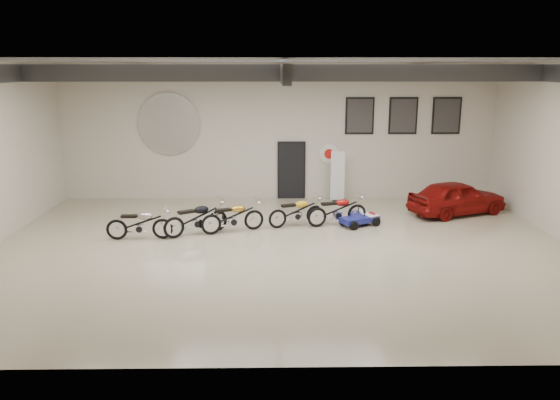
{
  "coord_description": "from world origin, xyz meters",
  "views": [
    {
      "loc": [
        -0.23,
        -14.14,
        4.88
      ],
      "look_at": [
        0.0,
        1.2,
        1.1
      ],
      "focal_mm": 35.0,
      "sensor_mm": 36.0,
      "label": 1
    }
  ],
  "objects_px": {
    "motorcycle_yellow": "(297,211)",
    "motorcycle_silver": "(139,223)",
    "motorcycle_red": "(337,210)",
    "banner_stand": "(338,176)",
    "motorcycle_gold": "(233,216)",
    "go_kart": "(363,217)",
    "vintage_car": "(457,197)",
    "motorcycle_black": "(196,218)"
  },
  "relations": [
    {
      "from": "banner_stand",
      "to": "motorcycle_red",
      "type": "distance_m",
      "value": 3.23
    },
    {
      "from": "motorcycle_gold",
      "to": "motorcycle_yellow",
      "type": "relative_size",
      "value": 1.04
    },
    {
      "from": "banner_stand",
      "to": "motorcycle_yellow",
      "type": "distance_m",
      "value": 3.66
    },
    {
      "from": "motorcycle_silver",
      "to": "motorcycle_red",
      "type": "relative_size",
      "value": 0.97
    },
    {
      "from": "motorcycle_silver",
      "to": "motorcycle_gold",
      "type": "height_order",
      "value": "motorcycle_gold"
    },
    {
      "from": "vintage_car",
      "to": "motorcycle_black",
      "type": "bearing_deg",
      "value": 82.94
    },
    {
      "from": "motorcycle_silver",
      "to": "motorcycle_red",
      "type": "xyz_separation_m",
      "value": [
        5.86,
        1.34,
        0.02
      ]
    },
    {
      "from": "go_kart",
      "to": "motorcycle_silver",
      "type": "bearing_deg",
      "value": 162.73
    },
    {
      "from": "motorcycle_yellow",
      "to": "vintage_car",
      "type": "height_order",
      "value": "vintage_car"
    },
    {
      "from": "motorcycle_yellow",
      "to": "go_kart",
      "type": "bearing_deg",
      "value": -20.77
    },
    {
      "from": "motorcycle_gold",
      "to": "go_kart",
      "type": "bearing_deg",
      "value": -11.64
    },
    {
      "from": "motorcycle_silver",
      "to": "motorcycle_black",
      "type": "relative_size",
      "value": 0.94
    },
    {
      "from": "banner_stand",
      "to": "motorcycle_gold",
      "type": "xyz_separation_m",
      "value": [
        -3.6,
        -3.86,
        -0.44
      ]
    },
    {
      "from": "motorcycle_yellow",
      "to": "banner_stand",
      "type": "bearing_deg",
      "value": 40.92
    },
    {
      "from": "banner_stand",
      "to": "vintage_car",
      "type": "distance_m",
      "value": 4.28
    },
    {
      "from": "motorcycle_silver",
      "to": "vintage_car",
      "type": "relative_size",
      "value": 0.55
    },
    {
      "from": "motorcycle_silver",
      "to": "motorcycle_gold",
      "type": "distance_m",
      "value": 2.72
    },
    {
      "from": "motorcycle_silver",
      "to": "banner_stand",
      "type": "bearing_deg",
      "value": 32.96
    },
    {
      "from": "motorcycle_silver",
      "to": "motorcycle_yellow",
      "type": "height_order",
      "value": "motorcycle_silver"
    },
    {
      "from": "motorcycle_silver",
      "to": "go_kart",
      "type": "height_order",
      "value": "motorcycle_silver"
    },
    {
      "from": "motorcycle_silver",
      "to": "go_kart",
      "type": "relative_size",
      "value": 1.22
    },
    {
      "from": "banner_stand",
      "to": "motorcycle_gold",
      "type": "relative_size",
      "value": 0.98
    },
    {
      "from": "go_kart",
      "to": "vintage_car",
      "type": "relative_size",
      "value": 0.45
    },
    {
      "from": "banner_stand",
      "to": "motorcycle_black",
      "type": "bearing_deg",
      "value": -136.45
    },
    {
      "from": "banner_stand",
      "to": "motorcycle_black",
      "type": "relative_size",
      "value": 0.94
    },
    {
      "from": "motorcycle_black",
      "to": "vintage_car",
      "type": "height_order",
      "value": "vintage_car"
    },
    {
      "from": "motorcycle_black",
      "to": "vintage_car",
      "type": "xyz_separation_m",
      "value": [
        8.48,
        2.19,
        0.06
      ]
    },
    {
      "from": "motorcycle_yellow",
      "to": "motorcycle_silver",
      "type": "bearing_deg",
      "value": 173.69
    },
    {
      "from": "motorcycle_gold",
      "to": "go_kart",
      "type": "height_order",
      "value": "motorcycle_gold"
    },
    {
      "from": "motorcycle_gold",
      "to": "vintage_car",
      "type": "height_order",
      "value": "vintage_car"
    },
    {
      "from": "banner_stand",
      "to": "go_kart",
      "type": "bearing_deg",
      "value": -79.82
    },
    {
      "from": "banner_stand",
      "to": "motorcycle_silver",
      "type": "xyz_separation_m",
      "value": [
        -6.24,
        -4.52,
        -0.45
      ]
    },
    {
      "from": "motorcycle_black",
      "to": "motorcycle_red",
      "type": "xyz_separation_m",
      "value": [
        4.3,
        0.92,
        -0.01
      ]
    },
    {
      "from": "vintage_car",
      "to": "go_kart",
      "type": "bearing_deg",
      "value": 89.24
    },
    {
      "from": "motorcycle_red",
      "to": "go_kart",
      "type": "distance_m",
      "value": 0.85
    },
    {
      "from": "motorcycle_black",
      "to": "vintage_car",
      "type": "bearing_deg",
      "value": -16.57
    },
    {
      "from": "banner_stand",
      "to": "motorcycle_red",
      "type": "height_order",
      "value": "banner_stand"
    },
    {
      "from": "go_kart",
      "to": "motorcycle_black",
      "type": "bearing_deg",
      "value": 161.52
    },
    {
      "from": "motorcycle_red",
      "to": "banner_stand",
      "type": "bearing_deg",
      "value": 66.72
    },
    {
      "from": "motorcycle_black",
      "to": "go_kart",
      "type": "xyz_separation_m",
      "value": [
        5.11,
        0.91,
        -0.24
      ]
    },
    {
      "from": "motorcycle_red",
      "to": "vintage_car",
      "type": "height_order",
      "value": "vintage_car"
    },
    {
      "from": "motorcycle_yellow",
      "to": "vintage_car",
      "type": "distance_m",
      "value": 5.63
    }
  ]
}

